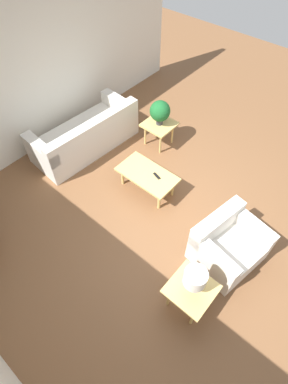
% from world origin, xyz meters
% --- Properties ---
extents(ground_plane, '(14.00, 14.00, 0.00)m').
position_xyz_m(ground_plane, '(0.00, 0.00, 0.00)').
color(ground_plane, brown).
extents(wall_right, '(0.12, 7.20, 2.70)m').
position_xyz_m(wall_right, '(3.06, 0.00, 1.35)').
color(wall_right, silver).
rests_on(wall_right, ground_plane).
extents(sofa, '(1.04, 2.15, 0.80)m').
position_xyz_m(sofa, '(2.21, -0.30, 0.30)').
color(sofa, silver).
rests_on(sofa, ground_plane).
extents(armchair, '(0.96, 1.06, 0.78)m').
position_xyz_m(armchair, '(-1.15, -0.01, 0.31)').
color(armchair, silver).
rests_on(armchair, ground_plane).
extents(coffee_table, '(1.04, 0.57, 0.41)m').
position_xyz_m(coffee_table, '(0.59, -0.25, 0.36)').
color(coffee_table, tan).
rests_on(coffee_table, ground_plane).
extents(side_table_plant, '(0.57, 0.57, 0.50)m').
position_xyz_m(side_table_plant, '(1.21, -1.34, 0.43)').
color(side_table_plant, tan).
rests_on(side_table_plant, ground_plane).
extents(side_table_lamp, '(0.57, 0.57, 0.50)m').
position_xyz_m(side_table_lamp, '(-1.15, 0.93, 0.43)').
color(side_table_lamp, tan).
rests_on(side_table_lamp, ground_plane).
extents(potted_plant, '(0.39, 0.39, 0.49)m').
position_xyz_m(potted_plant, '(1.21, -1.34, 0.79)').
color(potted_plant, '#333338').
rests_on(potted_plant, side_table_plant).
extents(table_lamp, '(0.28, 0.28, 0.45)m').
position_xyz_m(table_lamp, '(-1.15, 0.93, 0.81)').
color(table_lamp, '#997F4C').
rests_on(table_lamp, side_table_lamp).
extents(remote_control, '(0.16, 0.08, 0.02)m').
position_xyz_m(remote_control, '(0.43, -0.31, 0.42)').
color(remote_control, black).
rests_on(remote_control, coffee_table).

